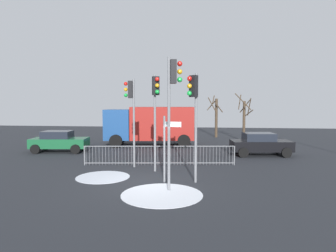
# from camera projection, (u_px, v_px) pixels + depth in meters

# --- Properties ---
(ground_plane) EXTENTS (60.00, 60.00, 0.00)m
(ground_plane) POSITION_uv_depth(u_px,v_px,m) (148.00, 182.00, 12.88)
(ground_plane) COLOR #26282D
(traffic_light_foreground_right) EXTENTS (0.45, 0.48, 4.66)m
(traffic_light_foreground_right) POSITION_uv_depth(u_px,v_px,m) (194.00, 103.00, 12.54)
(traffic_light_foreground_right) COLOR slate
(traffic_light_foreground_right) RESTS_ON ground
(traffic_light_foreground_left) EXTENTS (0.56, 0.36, 5.15)m
(traffic_light_foreground_left) POSITION_uv_depth(u_px,v_px,m) (172.00, 94.00, 11.42)
(traffic_light_foreground_left) COLOR slate
(traffic_light_foreground_left) RESTS_ON ground
(traffic_light_mid_right) EXTENTS (0.57, 0.33, 4.67)m
(traffic_light_mid_right) POSITION_uv_depth(u_px,v_px,m) (131.00, 103.00, 15.74)
(traffic_light_mid_right) COLOR slate
(traffic_light_mid_right) RESTS_ON ground
(traffic_light_rear_right) EXTENTS (0.40, 0.53, 4.79)m
(traffic_light_rear_right) POSITION_uv_depth(u_px,v_px,m) (156.00, 101.00, 14.59)
(traffic_light_rear_right) COLOR slate
(traffic_light_rear_right) RESTS_ON ground
(direction_sign_post) EXTENTS (0.78, 0.19, 2.86)m
(direction_sign_post) POSITION_uv_depth(u_px,v_px,m) (166.00, 145.00, 12.78)
(direction_sign_post) COLOR slate
(direction_sign_post) RESTS_ON ground
(pedestrian_guard_railing) EXTENTS (8.25, 1.07, 1.07)m
(pedestrian_guard_railing) POSITION_uv_depth(u_px,v_px,m) (159.00, 155.00, 16.44)
(pedestrian_guard_railing) COLOR slate
(pedestrian_guard_railing) RESTS_ON ground
(car_green_mid) EXTENTS (3.98, 2.32, 1.47)m
(car_green_mid) POSITION_uv_depth(u_px,v_px,m) (59.00, 141.00, 20.93)
(car_green_mid) COLOR #195933
(car_green_mid) RESTS_ON ground
(car_black_near) EXTENTS (3.97, 2.29, 1.47)m
(car_black_near) POSITION_uv_depth(u_px,v_px,m) (260.00, 144.00, 19.54)
(car_black_near) COLOR black
(car_black_near) RESTS_ON ground
(delivery_truck) EXTENTS (7.29, 3.47, 3.10)m
(delivery_truck) POSITION_uv_depth(u_px,v_px,m) (151.00, 124.00, 24.15)
(delivery_truck) COLOR maroon
(delivery_truck) RESTS_ON ground
(bare_tree_left) EXTENTS (1.71, 1.71, 4.29)m
(bare_tree_left) POSITION_uv_depth(u_px,v_px,m) (244.00, 118.00, 26.79)
(bare_tree_left) COLOR #473828
(bare_tree_left) RESTS_ON ground
(bare_tree_centre) EXTENTS (1.60, 1.83, 4.19)m
(bare_tree_centre) POSITION_uv_depth(u_px,v_px,m) (216.00, 116.00, 29.89)
(bare_tree_centre) COLOR #473828
(bare_tree_centre) RESTS_ON ground
(snow_patch_kerb) EXTENTS (2.46, 2.46, 0.01)m
(snow_patch_kerb) POSITION_uv_depth(u_px,v_px,m) (103.00, 177.00, 13.78)
(snow_patch_kerb) COLOR silver
(snow_patch_kerb) RESTS_ON ground
(snow_patch_island) EXTENTS (3.05, 3.05, 0.01)m
(snow_patch_island) POSITION_uv_depth(u_px,v_px,m) (162.00, 195.00, 11.13)
(snow_patch_island) COLOR white
(snow_patch_island) RESTS_ON ground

